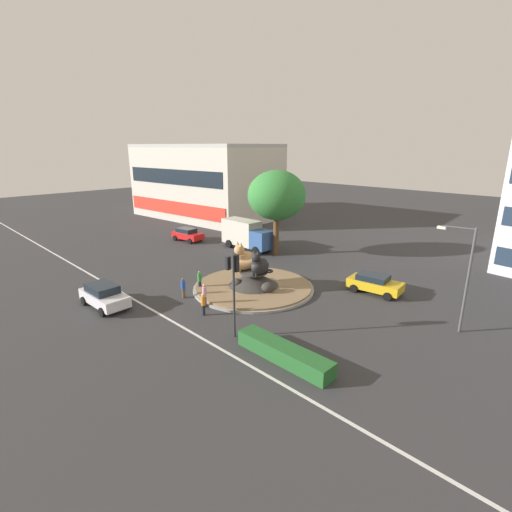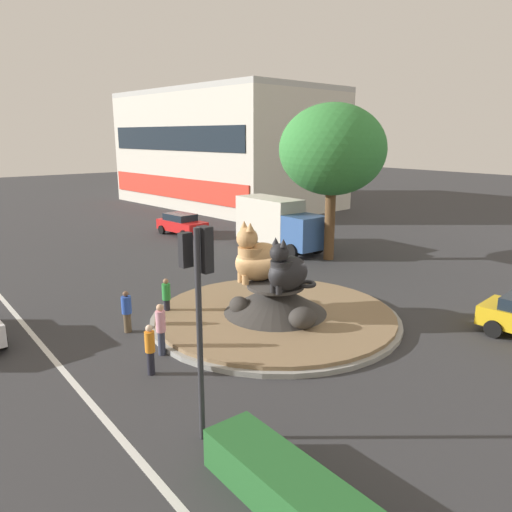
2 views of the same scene
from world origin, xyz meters
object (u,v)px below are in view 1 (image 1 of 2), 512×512
Objects in this scene: sedan_on_far_lane at (375,283)px; broadleaf_tree_behind_island at (277,196)px; cat_statue_calico at (244,260)px; shophouse_block at (206,181)px; traffic_light_mast at (234,277)px; parked_car_right at (104,295)px; pedestrian_pink_shirt at (205,295)px; cat_statue_black at (259,265)px; pedestrian_green_shirt at (200,280)px; delivery_box_truck at (246,234)px; pedestrian_orange_shirt at (203,304)px; pedestrian_blue_shirt at (183,288)px; streetlight_arm at (464,272)px; hatchback_near_shophouse at (187,234)px.

broadleaf_tree_behind_island is at bearing 161.91° from sedan_on_far_lane.
shophouse_block is at bearing -115.82° from cat_statue_calico.
broadleaf_tree_behind_island reaches higher than traffic_light_mast.
cat_statue_calico is 0.56× the size of parked_car_right.
pedestrian_pink_shirt is (5.55, -13.84, -5.36)m from broadleaf_tree_behind_island.
cat_statue_black reaches higher than pedestrian_green_shirt.
cat_statue_calico is 0.47× the size of traffic_light_mast.
delivery_box_truck reaches higher than pedestrian_pink_shirt.
traffic_light_mast is 3.21× the size of pedestrian_orange_shirt.
parked_car_right is (-2.71, -4.99, 0.02)m from pedestrian_blue_shirt.
pedestrian_pink_shirt is at bearing 41.73° from parked_car_right.
shophouse_block is at bearing 88.09° from pedestrian_green_shirt.
shophouse_block is at bearing 50.61° from traffic_light_mast.
cat_statue_black is 5.94m from pedestrian_orange_shirt.
traffic_light_mast is at bearing 135.59° from pedestrian_orange_shirt.
cat_statue_black is 0.50× the size of sedan_on_far_lane.
traffic_light_mast is 7.91m from pedestrian_blue_shirt.
broadleaf_tree_behind_island is 1.34× the size of streetlight_arm.
parked_car_right is (0.30, -18.92, -5.47)m from broadleaf_tree_behind_island.
pedestrian_orange_shirt is 17.64m from delivery_box_truck.
pedestrian_pink_shirt is at bearing -83.97° from pedestrian_green_shirt.
cat_statue_black reaches higher than pedestrian_pink_shirt.
streetlight_arm is 3.74× the size of pedestrian_pink_shirt.
parked_car_right is (-6.28, -4.17, -0.01)m from pedestrian_orange_shirt.
broadleaf_tree_behind_island is 2.12× the size of hatchback_near_shophouse.
parked_car_right is (-4.35, -9.86, -1.52)m from cat_statue_calico.
broadleaf_tree_behind_island reaches higher than parked_car_right.
delivery_box_truck is at bearing -127.66° from cat_statue_calico.
hatchback_near_shophouse is (-14.33, 8.88, -0.04)m from pedestrian_green_shirt.
pedestrian_blue_shirt is (-16.65, -9.01, -3.07)m from streetlight_arm.
hatchback_near_shophouse is (-17.30, 10.66, -0.14)m from pedestrian_pink_shirt.
sedan_on_far_lane is at bearing -155.43° from pedestrian_orange_shirt.
delivery_box_truck is at bearing 10.76° from hatchback_near_shophouse.
sedan_on_far_lane is (6.29, 12.12, -0.08)m from pedestrian_orange_shirt.
parked_car_right is (-12.58, -16.30, 0.07)m from sedan_on_far_lane.
pedestrian_green_shirt is 0.39× the size of hatchback_near_shophouse.
pedestrian_orange_shirt is at bearing 79.78° from traffic_light_mast.
shophouse_block is 17.45m from hatchback_near_shophouse.
pedestrian_green_shirt is (-3.71, -3.09, -1.37)m from cat_statue_black.
cat_statue_black is 0.32× the size of streetlight_arm.
streetlight_arm is 4.17× the size of pedestrian_blue_shirt.
cat_statue_calico is at bearing -148.54° from sedan_on_far_lane.
broadleaf_tree_behind_island reaches higher than cat_statue_black.
delivery_box_truck is (-14.18, 14.54, -2.09)m from traffic_light_mast.
sedan_on_far_lane is (36.23, -11.50, -4.97)m from shophouse_block.
streetlight_arm is at bearing -10.56° from hatchback_near_shophouse.
shophouse_block is 38.44m from pedestrian_orange_shirt.
hatchback_near_shophouse is (11.60, -12.05, -4.94)m from shophouse_block.
cat_statue_black is at bearing -142.61° from sedan_on_far_lane.
cat_statue_calico reaches higher than cat_statue_black.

